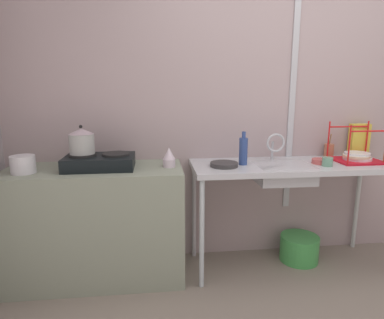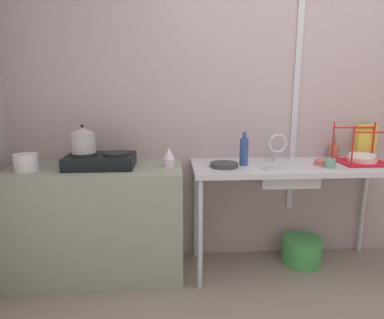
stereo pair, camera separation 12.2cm
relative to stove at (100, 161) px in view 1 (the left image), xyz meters
name	(u,v)px [view 1 (the left image)]	position (x,y,z in m)	size (l,w,h in m)	color
wall_back	(286,96)	(1.51, 0.32, 0.46)	(5.38, 0.10, 2.75)	#A59294
wall_metal_strip	(293,79)	(1.54, 0.27, 0.60)	(0.05, 0.01, 2.20)	#B4B6BD
counter_concrete	(97,224)	(-0.05, 0.00, -0.48)	(1.28, 0.55, 0.86)	gray
counter_sink	(291,172)	(1.46, 0.00, -0.12)	(1.56, 0.55, 0.86)	#B4B6BD
stove	(100,161)	(0.00, 0.00, 0.00)	(0.49, 0.33, 0.11)	black
pot_on_left_burner	(82,141)	(-0.12, 0.00, 0.15)	(0.18, 0.18, 0.21)	#9FA29D
pot_beside_stove	(23,164)	(-0.50, -0.08, 0.01)	(0.16, 0.16, 0.12)	silver
percolator	(169,158)	(0.50, -0.01, 0.02)	(0.09, 0.09, 0.15)	silver
sink_basin	(283,173)	(1.38, -0.04, -0.12)	(0.43, 0.32, 0.13)	#B4B6BD
faucet	(275,144)	(1.35, 0.10, 0.09)	(0.15, 0.09, 0.23)	#B4B6BD
frying_pan	(224,164)	(0.91, -0.05, -0.04)	(0.21, 0.21, 0.03)	#323030
dish_rack	(357,156)	(2.01, 0.02, -0.01)	(0.36, 0.32, 0.31)	red
cup_by_rack	(327,162)	(1.69, -0.12, -0.02)	(0.08, 0.08, 0.07)	gray
small_bowl_on_drainboard	(321,161)	(1.68, -0.03, -0.03)	(0.14, 0.14, 0.04)	#BB4F4C
bottle_by_sink	(243,151)	(1.07, 0.00, 0.06)	(0.06, 0.06, 0.25)	navy
cereal_box	(359,140)	(2.14, 0.22, 0.09)	(0.16, 0.07, 0.28)	gold
utensil_jar	(329,150)	(1.88, 0.21, 0.01)	(0.08, 0.08, 0.20)	#A56549
bucket_on_floor	(299,248)	(1.60, 0.05, -0.80)	(0.32, 0.32, 0.22)	green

